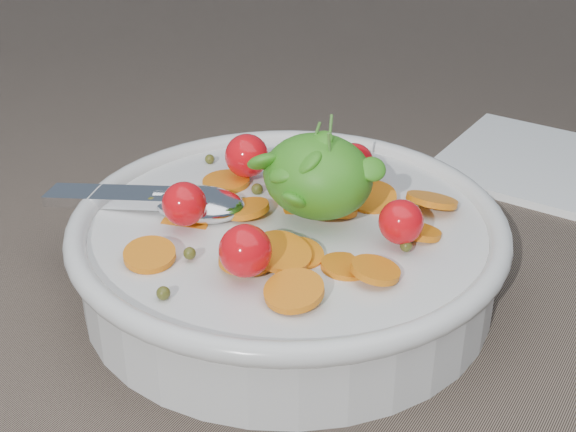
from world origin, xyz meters
The scene contains 3 objects.
ground centered at (0.00, 0.00, 0.00)m, with size 6.00×6.00×0.00m, color #796656.
bowl centered at (-0.02, -0.01, 0.03)m, with size 0.30×0.28×0.12m.
napkin centered at (0.08, 0.26, 0.00)m, with size 0.18×0.16×0.01m, color white.
Camera 1 is at (0.21, -0.39, 0.30)m, focal length 50.00 mm.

